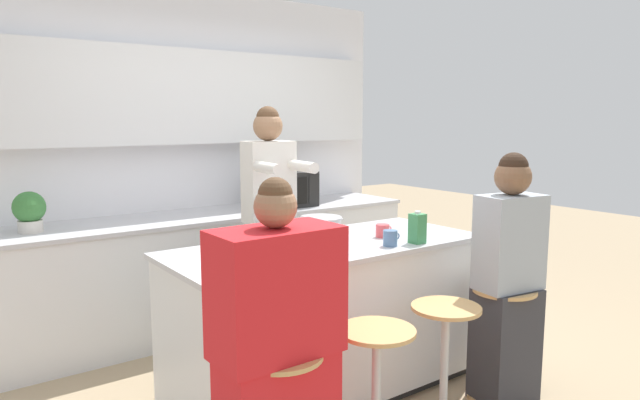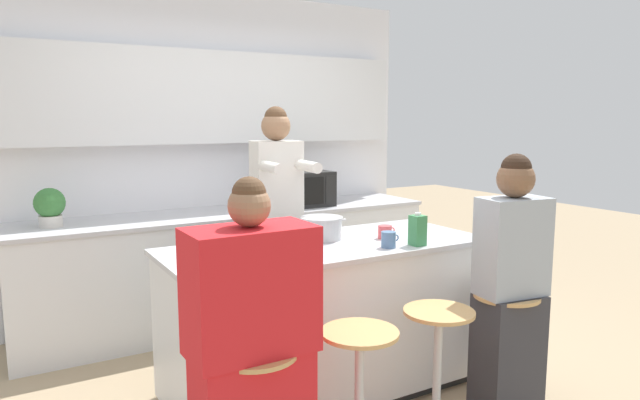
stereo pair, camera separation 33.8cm
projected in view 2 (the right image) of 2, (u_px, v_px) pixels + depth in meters
The scene contains 18 objects.
ground_plane at pixel (327, 391), 3.48m from camera, with size 16.00×16.00×0.00m, color tan.
wall_back at pixel (216, 132), 4.82m from camera, with size 3.64×0.22×2.70m.
back_counter at pixel (234, 265), 4.69m from camera, with size 3.38×0.70×0.91m.
kitchen_island at pixel (327, 318), 3.42m from camera, with size 1.93×0.80×0.92m.
bar_stool_center_left at pixel (359, 394), 2.69m from camera, with size 0.38×0.38×0.68m.
bar_stool_center_right at pixel (437, 368), 2.97m from camera, with size 0.38×0.38×0.68m.
bar_stool_rightmost at pixel (504, 347), 3.24m from camera, with size 0.38×0.38×0.68m.
person_cooking at pixel (277, 231), 3.94m from camera, with size 0.38×0.56×1.74m.
person_wrapped_blanket at pixel (252, 355), 2.41m from camera, with size 0.53×0.29×1.42m.
person_seated_near at pixel (510, 293), 3.19m from camera, with size 0.41×0.31×1.47m.
cooking_pot at pixel (321, 228), 3.47m from camera, with size 0.35×0.26×0.14m.
fruit_bowl at pixel (250, 252), 3.00m from camera, with size 0.20×0.20×0.06m.
coffee_cup_near at pixel (389, 240), 3.25m from camera, with size 0.12×0.08×0.09m.
coffee_cup_far at pixel (385, 232), 3.50m from camera, with size 0.12×0.09×0.08m.
banana_bunch at pixel (211, 243), 3.28m from camera, with size 0.13×0.10×0.04m.
juice_carton at pixel (418, 230), 3.30m from camera, with size 0.08×0.08×0.19m.
microwave at pixel (303, 189), 4.87m from camera, with size 0.48×0.34×0.30m.
potted_plant at pixel (50, 206), 3.93m from camera, with size 0.21×0.21×0.27m.
Camera 2 is at (-1.69, -2.81, 1.66)m, focal length 32.00 mm.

